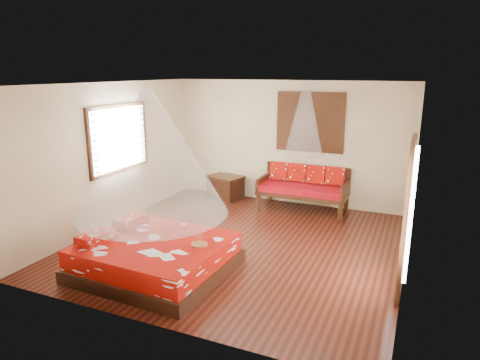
# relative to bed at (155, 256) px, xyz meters

# --- Properties ---
(room) EXTENTS (5.54, 5.54, 2.84)m
(room) POSITION_rel_bed_xyz_m (0.78, 1.53, 1.15)
(room) COLOR black
(room) RESTS_ON ground
(bed) EXTENTS (2.21, 2.02, 0.64)m
(bed) POSITION_rel_bed_xyz_m (0.00, 0.00, 0.00)
(bed) COLOR black
(bed) RESTS_ON floor
(daybed) EXTENTS (1.93, 0.86, 0.98)m
(daybed) POSITION_rel_bed_xyz_m (1.27, 3.92, 0.27)
(daybed) COLOR black
(daybed) RESTS_ON floor
(storage_chest) EXTENTS (0.93, 0.79, 0.55)m
(storage_chest) POSITION_rel_bed_xyz_m (-0.68, 3.98, 0.02)
(storage_chest) COLOR black
(storage_chest) RESTS_ON floor
(shutter_panel) EXTENTS (1.52, 0.06, 1.32)m
(shutter_panel) POSITION_rel_bed_xyz_m (1.27, 4.25, 1.65)
(shutter_panel) COLOR black
(shutter_panel) RESTS_ON wall_back
(window_left) EXTENTS (0.10, 1.74, 1.34)m
(window_left) POSITION_rel_bed_xyz_m (-1.93, 1.73, 1.45)
(window_left) COLOR black
(window_left) RESTS_ON wall_left
(glazed_door) EXTENTS (0.08, 1.02, 2.16)m
(glazed_door) POSITION_rel_bed_xyz_m (3.49, 0.93, 0.82)
(glazed_door) COLOR black
(glazed_door) RESTS_ON floor
(wine_tray) EXTENTS (0.25, 0.25, 0.20)m
(wine_tray) POSITION_rel_bed_xyz_m (0.71, 0.12, 0.30)
(wine_tray) COLOR brown
(wine_tray) RESTS_ON bed
(mosquito_net_main) EXTENTS (2.23, 2.23, 1.80)m
(mosquito_net_main) POSITION_rel_bed_xyz_m (0.02, -0.00, 1.60)
(mosquito_net_main) COLOR white
(mosquito_net_main) RESTS_ON ceiling
(mosquito_net_daybed) EXTENTS (0.82, 0.82, 1.50)m
(mosquito_net_daybed) POSITION_rel_bed_xyz_m (1.27, 3.78, 1.75)
(mosquito_net_daybed) COLOR white
(mosquito_net_daybed) RESTS_ON ceiling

